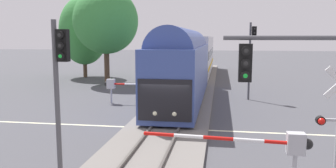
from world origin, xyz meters
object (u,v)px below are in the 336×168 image
traffic_signal_far_side (252,49)px  traffic_signal_near_right (333,78)px  crossing_gate_near (277,144)px  traffic_signal_median (60,77)px  oak_behind_train (106,21)px  commuter_train (193,58)px  crossing_gate_far (119,85)px  pine_left_background (84,31)px

traffic_signal_far_side → traffic_signal_near_right: bearing=-88.4°
crossing_gate_near → traffic_signal_near_right: (0.95, -1.97, 2.40)m
traffic_signal_median → oak_behind_train: size_ratio=0.54×
traffic_signal_median → oak_behind_train: (-6.88, 24.18, 2.92)m
commuter_train → traffic_signal_far_side: bearing=-55.3°
commuter_train → traffic_signal_median: bearing=-95.3°
commuter_train → crossing_gate_far: (-4.55, -10.35, -1.39)m
commuter_train → traffic_signal_far_side: size_ratio=6.33×
traffic_signal_far_side → commuter_train: bearing=124.7°
oak_behind_train → pine_left_background: size_ratio=1.03×
crossing_gate_near → oak_behind_train: oak_behind_train is taller
crossing_gate_near → oak_behind_train: bearing=120.8°
traffic_signal_near_right → oak_behind_train: (-14.68, 25.04, 2.72)m
traffic_signal_median → traffic_signal_far_side: traffic_signal_far_side is taller
commuter_train → traffic_signal_median: commuter_train is taller
crossing_gate_far → pine_left_background: bearing=120.5°
commuter_train → crossing_gate_near: 23.44m
crossing_gate_far → traffic_signal_median: (2.30, -13.70, 2.22)m
traffic_signal_near_right → pine_left_background: 35.64m
pine_left_background → traffic_signal_median: bearing=-68.7°
commuter_train → crossing_gate_far: bearing=-113.7°
traffic_signal_median → oak_behind_train: bearing=105.9°
commuter_train → oak_behind_train: (-9.12, 0.13, 3.74)m
crossing_gate_near → commuter_train: bearing=101.4°
crossing_gate_far → traffic_signal_near_right: 17.88m
traffic_signal_near_right → traffic_signal_far_side: (-0.49, 17.59, 0.18)m
oak_behind_train → traffic_signal_median: bearing=-74.1°
traffic_signal_far_side → crossing_gate_near: bearing=-91.7°
crossing_gate_near → crossing_gate_far: same height
crossing_gate_far → pine_left_background: 18.39m
traffic_signal_near_right → crossing_gate_far: bearing=124.8°
traffic_signal_median → traffic_signal_near_right: bearing=-6.3°
pine_left_background → crossing_gate_near: bearing=-56.9°
oak_behind_train → pine_left_background: (-4.50, 4.95, -0.91)m
traffic_signal_near_right → traffic_signal_far_side: bearing=91.6°
traffic_signal_near_right → oak_behind_train: bearing=120.4°
traffic_signal_near_right → traffic_signal_far_side: 17.60m
crossing_gate_near → traffic_signal_far_side: size_ratio=0.93×
traffic_signal_far_side → oak_behind_train: (-14.19, 7.45, 2.54)m
crossing_gate_far → oak_behind_train: (-4.58, 10.48, 5.13)m
crossing_gate_near → oak_behind_train: size_ratio=0.56×
crossing_gate_far → traffic_signal_near_right: bearing=-55.2°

